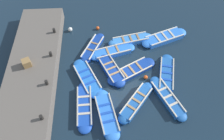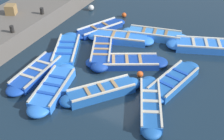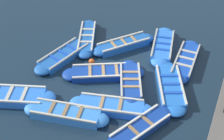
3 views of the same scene
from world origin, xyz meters
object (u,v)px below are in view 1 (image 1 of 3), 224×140
at_px(boat_stern_in, 167,98).
at_px(boat_near_quay, 107,114).
at_px(boat_centre, 132,71).
at_px(boat_broadside, 166,74).
at_px(boat_bow_out, 113,52).
at_px(boat_far_corner, 111,70).
at_px(boat_tucked, 93,48).
at_px(wooden_crate, 27,63).
at_px(buoy_orange_near, 146,77).
at_px(boat_inner_gap, 164,38).
at_px(bollard_south, 41,117).
at_px(boat_outer_left, 131,40).
at_px(boat_drifting, 84,106).
at_px(bollard_mid_north, 51,54).
at_px(boat_mid_row, 136,102).
at_px(boat_alongside, 87,78).
at_px(bollard_mid_south, 46,82).
at_px(buoy_white_drifting, 98,28).
at_px(buoy_yellow_far, 70,29).
at_px(bollard_north, 54,31).

height_order(boat_stern_in, boat_near_quay, boat_near_quay).
height_order(boat_centre, boat_broadside, boat_broadside).
bearing_deg(boat_bow_out, boat_far_corner, 84.05).
bearing_deg(boat_tucked, wooden_crate, 26.23).
xyz_separation_m(boat_bow_out, buoy_orange_near, (-2.15, 2.42, -0.04)).
distance_m(boat_inner_gap, buoy_orange_near, 4.18).
xyz_separation_m(boat_broadside, bollard_south, (7.93, 3.25, 1.00)).
bearing_deg(wooden_crate, boat_outer_left, -159.51).
xyz_separation_m(boat_centre, buoy_orange_near, (-0.91, 0.57, -0.02)).
height_order(boat_tucked, boat_broadside, boat_broadside).
bearing_deg(boat_drifting, bollard_mid_north, -57.38).
xyz_separation_m(boat_mid_row, boat_alongside, (3.13, -2.07, -0.05)).
height_order(boat_inner_gap, bollard_mid_south, bollard_mid_south).
distance_m(boat_stern_in, bollard_mid_north, 8.34).
bearing_deg(bollard_south, bollard_mid_north, -90.00).
bearing_deg(buoy_white_drifting, buoy_yellow_far, 1.85).
xyz_separation_m(bollard_south, buoy_white_drifting, (-3.22, -8.20, -1.03)).
distance_m(bollard_mid_south, wooden_crate, 2.15).
distance_m(boat_alongside, boat_centre, 3.14).
xyz_separation_m(boat_stern_in, wooden_crate, (9.08, -2.51, 1.08)).
xyz_separation_m(boat_mid_row, boat_stern_in, (-2.05, -0.22, -0.02)).
bearing_deg(boat_drifting, boat_alongside, -94.07).
relative_size(bollard_mid_north, buoy_yellow_far, 0.99).
bearing_deg(bollard_mid_south, bollard_mid_north, -90.00).
bearing_deg(bollard_south, boat_mid_row, -168.11).
bearing_deg(buoy_white_drifting, boat_centre, 116.95).
bearing_deg(boat_near_quay, boat_inner_gap, -127.36).
distance_m(boat_centre, bollard_mid_south, 5.78).
bearing_deg(boat_mid_row, bollard_south, 11.89).
bearing_deg(boat_inner_gap, boat_centre, 46.60).
bearing_deg(boat_alongside, bollard_north, -56.98).
xyz_separation_m(boat_drifting, bollard_mid_north, (2.28, -3.56, 1.02)).
xyz_separation_m(boat_drifting, boat_far_corner, (-1.85, -2.69, 0.05)).
bearing_deg(bollard_north, bollard_south, 90.00).
height_order(wooden_crate, buoy_white_drifting, wooden_crate).
height_order(boat_inner_gap, boat_near_quay, boat_inner_gap).
xyz_separation_m(wooden_crate, buoy_white_drifting, (-4.69, -4.30, -1.11)).
bearing_deg(buoy_white_drifting, bollard_north, 20.69).
bearing_deg(boat_bow_out, boat_outer_left, -143.02).
distance_m(bollard_south, buoy_yellow_far, 8.25).
xyz_separation_m(bollard_mid_north, buoy_white_drifting, (-3.22, -3.55, -1.03)).
xyz_separation_m(boat_bow_out, buoy_white_drifting, (1.08, -2.71, -0.04)).
relative_size(boat_mid_row, boat_inner_gap, 0.79).
bearing_deg(boat_broadside, boat_centre, -9.47).
height_order(boat_mid_row, buoy_orange_near, boat_mid_row).
bearing_deg(bollard_mid_north, bollard_mid_south, 90.00).
height_order(boat_inner_gap, boat_broadside, boat_inner_gap).
distance_m(boat_centre, wooden_crate, 7.10).
distance_m(boat_far_corner, bollard_south, 5.68).
relative_size(boat_inner_gap, bollard_north, 11.52).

